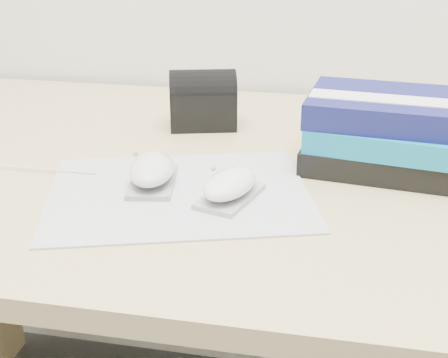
% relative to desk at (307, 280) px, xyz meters
% --- Properties ---
extents(desk, '(1.60, 0.80, 0.73)m').
position_rel_desk_xyz_m(desk, '(0.00, 0.00, 0.00)').
color(desk, tan).
rests_on(desk, ground).
extents(mousepad, '(0.41, 0.36, 0.00)m').
position_rel_desk_xyz_m(mousepad, '(-0.17, -0.19, 0.24)').
color(mousepad, '#97989F').
rests_on(mousepad, desk).
extents(mouse_rear, '(0.08, 0.12, 0.05)m').
position_rel_desk_xyz_m(mouse_rear, '(-0.21, -0.17, 0.26)').
color(mouse_rear, gray).
rests_on(mouse_rear, mousepad).
extents(mouse_front, '(0.08, 0.12, 0.04)m').
position_rel_desk_xyz_m(mouse_front, '(-0.10, -0.20, 0.26)').
color(mouse_front, '#9A9A9C').
rests_on(mouse_front, mousepad).
extents(usb_cable, '(0.20, 0.01, 0.00)m').
position_rel_desk_xyz_m(usb_cable, '(-0.41, -0.16, 0.24)').
color(usb_cable, silver).
rests_on(usb_cable, mousepad).
extents(book_stack, '(0.25, 0.21, 0.11)m').
position_rel_desk_xyz_m(book_stack, '(0.10, -0.03, 0.29)').
color(book_stack, black).
rests_on(book_stack, desk).
extents(pouch, '(0.13, 0.11, 0.10)m').
position_rel_desk_xyz_m(pouch, '(-0.20, 0.10, 0.28)').
color(pouch, black).
rests_on(pouch, desk).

